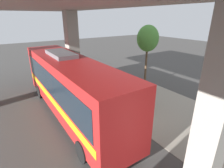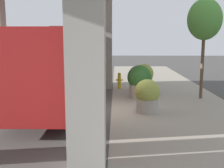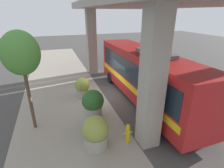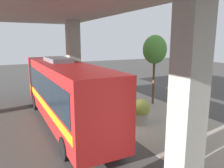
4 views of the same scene
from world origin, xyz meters
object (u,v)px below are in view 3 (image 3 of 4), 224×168
(fire_hydrant, at_px, (128,133))
(street_tree_near, at_px, (21,54))
(planter_middle, at_px, (93,104))
(planter_back, at_px, (82,87))
(bus, at_px, (144,73))
(planter_front, at_px, (96,133))

(fire_hydrant, xyz_separation_m, street_tree_near, (-4.45, 2.87, 3.69))
(planter_middle, xyz_separation_m, planter_back, (-0.10, 3.10, -0.19))
(planter_back, height_order, street_tree_near, street_tree_near)
(planter_middle, bearing_deg, planter_back, 91.80)
(planter_middle, bearing_deg, fire_hydrant, -68.99)
(bus, bearing_deg, planter_middle, -165.28)
(planter_front, xyz_separation_m, street_tree_near, (-2.90, 2.64, 3.40))
(planter_front, relative_size, planter_middle, 0.91)
(planter_middle, height_order, planter_back, planter_middle)
(planter_front, bearing_deg, bus, 39.01)
(bus, bearing_deg, planter_front, -140.99)
(fire_hydrant, distance_m, street_tree_near, 6.45)
(planter_front, height_order, planter_middle, planter_middle)
(planter_front, xyz_separation_m, planter_middle, (0.48, 2.55, 0.12))
(bus, bearing_deg, fire_hydrant, -126.98)
(planter_front, height_order, planter_back, planter_front)
(bus, bearing_deg, planter_back, 152.94)
(fire_hydrant, distance_m, planter_back, 6.01)
(bus, xyz_separation_m, fire_hydrant, (-2.88, -3.82, -1.56))
(fire_hydrant, bearing_deg, planter_middle, 111.01)
(fire_hydrant, distance_m, planter_front, 1.60)
(fire_hydrant, height_order, planter_front, planter_front)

